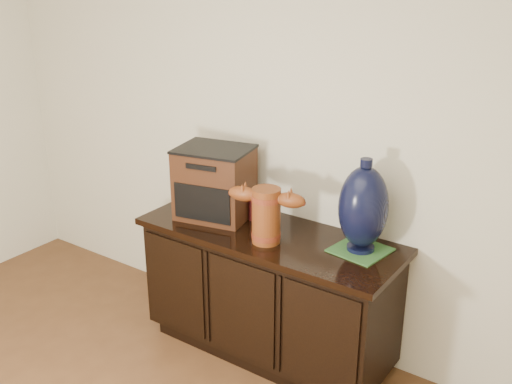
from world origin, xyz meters
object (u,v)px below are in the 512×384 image
Objects in this scene: sideboard at (268,292)px; spray_can at (253,207)px; terracotta_vessel at (266,212)px; tv_radio at (215,183)px; lamp_base at (363,208)px.

sideboard is 0.49m from spray_can.
terracotta_vessel is 0.91× the size of tv_radio.
lamp_base is at bearing 9.80° from sideboard.
tv_radio is at bearing 177.32° from sideboard.
sideboard is 3.17× the size of tv_radio.
terracotta_vessel reaches higher than spray_can.
lamp_base is at bearing -7.61° from tv_radio.
lamp_base reaches higher than tv_radio.
tv_radio is at bearing 150.95° from terracotta_vessel.
terracotta_vessel is 2.75× the size of spray_can.
tv_radio is (-0.43, 0.12, 0.04)m from terracotta_vessel.
terracotta_vessel is at bearing -41.32° from spray_can.
lamp_base reaches higher than sideboard.
sideboard is 9.57× the size of spray_can.
tv_radio reaches higher than terracotta_vessel.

